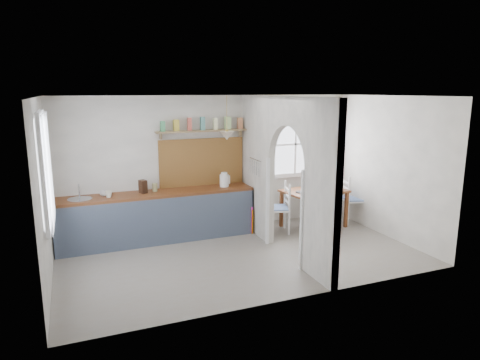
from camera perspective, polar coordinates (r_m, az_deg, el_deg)
name	(u,v)px	position (r m, az deg, el deg)	size (l,w,h in m)	color
floor	(243,256)	(7.17, 0.40, -10.16)	(5.80, 3.20, 0.01)	slate
ceiling	(243,96)	(6.64, 0.43, 11.11)	(5.80, 3.20, 0.01)	silver
walls	(243,179)	(6.79, 0.41, 0.07)	(5.81, 3.21, 2.60)	silver
partition	(281,167)	(7.10, 5.48, 1.78)	(0.12, 3.20, 2.60)	silver
kitchen_window	(43,170)	(6.25, -24.76, 1.21)	(0.10, 1.16, 1.50)	white
nook_window	(295,144)	(8.90, 7.40, 4.75)	(1.76, 0.10, 1.30)	white
counter	(158,216)	(7.92, -10.89, -4.71)	(3.50, 0.60, 0.90)	brown
sink	(80,200)	(7.66, -20.57, -2.47)	(0.40, 0.40, 0.02)	#AEB4BD
backsplash	(202,162)	(8.17, -5.10, 2.40)	(1.65, 0.03, 0.90)	olive
shelf	(203,128)	(8.01, -5.01, 6.91)	(1.75, 0.20, 0.21)	olive
pendant_lamp	(227,136)	(7.81, -1.76, 5.93)	(0.26, 0.26, 0.16)	#F3E6CE
utensil_rail	(255,160)	(7.81, 2.07, 2.74)	(0.02, 0.02, 0.50)	#AEB4BD
dining_table	(314,209)	(8.66, 9.80, -3.77)	(1.21, 0.81, 0.76)	brown
chair_left	(277,208)	(8.24, 4.93, -3.68)	(0.44, 0.44, 0.97)	white
chair_right	(355,198)	(9.12, 15.04, -2.40)	(0.46, 0.46, 1.01)	white
kettle	(224,179)	(8.08, -2.12, 0.08)	(0.23, 0.18, 0.27)	white
mug_a	(109,194)	(7.60, -17.11, -1.84)	(0.12, 0.12, 0.11)	silver
mug_b	(103,193)	(7.73, -17.74, -1.70)	(0.12, 0.12, 0.10)	silver
knife_block	(143,187)	(7.77, -12.81, -0.86)	(0.10, 0.15, 0.23)	#452615
jar	(155,187)	(7.86, -11.30, -0.95)	(0.09, 0.09, 0.15)	olive
towel_magenta	(252,220)	(8.13, 1.60, -5.39)	(0.02, 0.03, 0.51)	#D81F8C
towel_orange	(252,222)	(8.12, 1.66, -5.60)	(0.02, 0.03, 0.46)	orange
bowl	(334,188)	(8.64, 12.42, -1.05)	(0.33, 0.33, 0.08)	white
table_cup	(311,190)	(8.33, 9.41, -1.34)	(0.11, 0.11, 0.10)	#447042
plate	(301,192)	(8.34, 8.07, -1.59)	(0.19, 0.19, 0.02)	black
vase	(311,184)	(8.71, 9.43, -0.46)	(0.18, 0.18, 0.19)	#47295A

